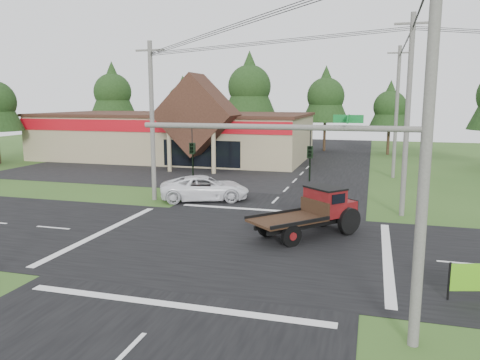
% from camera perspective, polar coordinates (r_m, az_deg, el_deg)
% --- Properties ---
extents(ground, '(120.00, 120.00, 0.00)m').
position_cam_1_polar(ground, '(22.39, -0.86, -7.78)').
color(ground, '#2D4F1C').
rests_on(ground, ground).
extents(road_ns, '(12.00, 120.00, 0.02)m').
position_cam_1_polar(road_ns, '(22.39, -0.86, -7.76)').
color(road_ns, black).
rests_on(road_ns, ground).
extents(road_ew, '(120.00, 12.00, 0.02)m').
position_cam_1_polar(road_ew, '(22.39, -0.86, -7.75)').
color(road_ew, black).
rests_on(road_ew, ground).
extents(parking_apron, '(28.00, 14.00, 0.02)m').
position_cam_1_polar(parking_apron, '(44.80, -11.07, 0.97)').
color(parking_apron, black).
rests_on(parking_apron, ground).
extents(cvs_building, '(30.40, 18.20, 9.19)m').
position_cam_1_polar(cvs_building, '(54.72, -7.76, 5.55)').
color(cvs_building, '#9B8C69').
rests_on(cvs_building, ground).
extents(traffic_signal_mast, '(8.12, 0.24, 7.00)m').
position_cam_1_polar(traffic_signal_mast, '(13.15, 14.14, -0.75)').
color(traffic_signal_mast, '#595651').
rests_on(traffic_signal_mast, ground).
extents(utility_pole_nr, '(2.00, 0.30, 11.00)m').
position_cam_1_polar(utility_pole_nr, '(13.05, 21.78, 4.15)').
color(utility_pole_nr, '#595651').
rests_on(utility_pole_nr, ground).
extents(utility_pole_nw, '(2.00, 0.30, 10.50)m').
position_cam_1_polar(utility_pole_nw, '(31.79, -10.67, 7.16)').
color(utility_pole_nw, '#595651').
rests_on(utility_pole_nw, ground).
extents(utility_pole_ne, '(2.00, 0.30, 11.50)m').
position_cam_1_polar(utility_pole_ne, '(28.51, 19.75, 7.48)').
color(utility_pole_ne, '#595651').
rests_on(utility_pole_ne, ground).
extents(utility_pole_n, '(2.00, 0.30, 11.20)m').
position_cam_1_polar(utility_pole_n, '(42.49, 18.54, 7.93)').
color(utility_pole_n, '#595651').
rests_on(utility_pole_n, ground).
extents(tree_row_a, '(6.72, 6.72, 12.12)m').
position_cam_1_polar(tree_row_a, '(70.44, -15.28, 10.52)').
color(tree_row_a, '#332316').
rests_on(tree_row_a, ground).
extents(tree_row_b, '(5.60, 5.60, 10.10)m').
position_cam_1_polar(tree_row_b, '(67.69, -6.96, 9.70)').
color(tree_row_b, '#332316').
rests_on(tree_row_b, ground).
extents(tree_row_c, '(7.28, 7.28, 13.13)m').
position_cam_1_polar(tree_row_c, '(63.55, 1.16, 11.58)').
color(tree_row_c, '#332316').
rests_on(tree_row_c, ground).
extents(tree_row_d, '(6.16, 6.16, 11.11)m').
position_cam_1_polar(tree_row_d, '(62.74, 10.41, 10.22)').
color(tree_row_d, '#332316').
rests_on(tree_row_d, ground).
extents(tree_row_e, '(5.04, 5.04, 9.09)m').
position_cam_1_polar(tree_row_e, '(60.47, 17.83, 8.66)').
color(tree_row_e, '#332316').
rests_on(tree_row_e, ground).
extents(antique_flatbed_truck, '(5.58, 5.81, 2.44)m').
position_cam_1_polar(antique_flatbed_truck, '(23.49, 8.14, -3.95)').
color(antique_flatbed_truck, '#4E0B0B').
rests_on(antique_flatbed_truck, ground).
extents(white_pickup, '(6.54, 4.73, 1.65)m').
position_cam_1_polar(white_pickup, '(31.78, -4.31, -0.99)').
color(white_pickup, white).
rests_on(white_pickup, ground).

